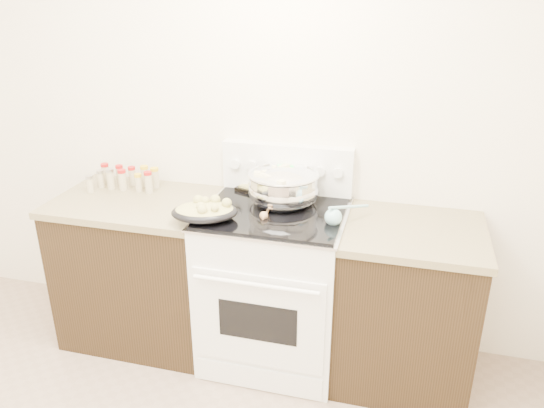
% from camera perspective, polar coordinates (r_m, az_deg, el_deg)
% --- Properties ---
extents(room_shell, '(4.10, 3.60, 2.75)m').
position_cam_1_polar(room_shell, '(1.54, -26.73, 6.26)').
color(room_shell, white).
rests_on(room_shell, ground).
extents(counter_left, '(0.93, 0.67, 0.92)m').
position_cam_1_polar(counter_left, '(3.35, -13.67, -6.70)').
color(counter_left, black).
rests_on(counter_left, ground).
extents(counter_right, '(0.73, 0.67, 0.92)m').
position_cam_1_polar(counter_right, '(3.01, 14.11, -10.46)').
color(counter_right, black).
rests_on(counter_right, ground).
extents(kitchen_range, '(0.78, 0.73, 1.22)m').
position_cam_1_polar(kitchen_range, '(3.06, 0.26, -8.45)').
color(kitchen_range, white).
rests_on(kitchen_range, ground).
extents(mixing_bowl, '(0.49, 0.49, 0.23)m').
position_cam_1_polar(mixing_bowl, '(2.90, 1.22, 1.75)').
color(mixing_bowl, silver).
rests_on(mixing_bowl, kitchen_range).
extents(roasting_pan, '(0.40, 0.33, 0.12)m').
position_cam_1_polar(roasting_pan, '(2.74, -7.24, -0.72)').
color(roasting_pan, black).
rests_on(roasting_pan, kitchen_range).
extents(baking_sheet, '(0.42, 0.35, 0.06)m').
position_cam_1_polar(baking_sheet, '(3.10, -0.07, 1.76)').
color(baking_sheet, black).
rests_on(baking_sheet, kitchen_range).
extents(wooden_spoon, '(0.04, 0.28, 0.04)m').
position_cam_1_polar(wooden_spoon, '(2.79, -0.64, -0.93)').
color(wooden_spoon, tan).
rests_on(wooden_spoon, kitchen_range).
extents(blue_ladle, '(0.21, 0.25, 0.11)m').
position_cam_1_polar(blue_ladle, '(2.70, 6.77, -1.30)').
color(blue_ladle, '#8CC5D1').
rests_on(blue_ladle, kitchen_range).
extents(spice_jars, '(0.39, 0.22, 0.13)m').
position_cam_1_polar(spice_jars, '(3.32, -15.44, 2.69)').
color(spice_jars, '#BFB28C').
rests_on(spice_jars, counter_left).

